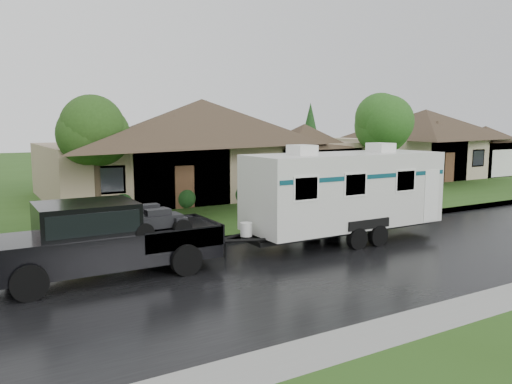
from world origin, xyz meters
TOP-DOWN VIEW (x-y plane):
  - ground at (0.00, 0.00)m, footprint 140.00×140.00m
  - road at (0.00, -2.00)m, footprint 140.00×8.00m
  - curb at (0.00, 2.25)m, footprint 140.00×0.50m
  - lawn at (0.00, 15.00)m, footprint 140.00×26.00m
  - house_main at (2.29, 13.84)m, footprint 19.44×10.80m
  - house_neighbor at (22.27, 14.34)m, footprint 15.12×9.72m
  - tree_left_green at (-5.40, 9.13)m, footprint 3.28×3.28m
  - tree_right_green at (11.07, 8.18)m, footprint 3.61×3.61m
  - shrub_row at (2.00, 9.30)m, footprint 13.60×1.00m
  - pickup_truck at (-7.43, 0.18)m, footprint 6.42×2.44m
  - travel_trailer at (1.39, 0.18)m, footprint 7.92×2.78m

SIDE VIEW (x-z plane):
  - ground at x=0.00m, z-range 0.00..0.00m
  - road at x=0.00m, z-range 0.00..0.01m
  - curb at x=0.00m, z-range 0.00..0.15m
  - lawn at x=0.00m, z-range 0.00..0.15m
  - shrub_row at x=2.00m, z-range 0.15..1.15m
  - pickup_truck at x=-7.43m, z-range 0.08..2.22m
  - travel_trailer at x=1.39m, z-range 0.11..3.66m
  - house_neighbor at x=22.27m, z-range 0.10..6.55m
  - house_main at x=2.29m, z-range 0.14..7.04m
  - tree_left_green at x=-5.40m, z-range 1.20..6.63m
  - tree_right_green at x=11.07m, z-range 1.31..7.28m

